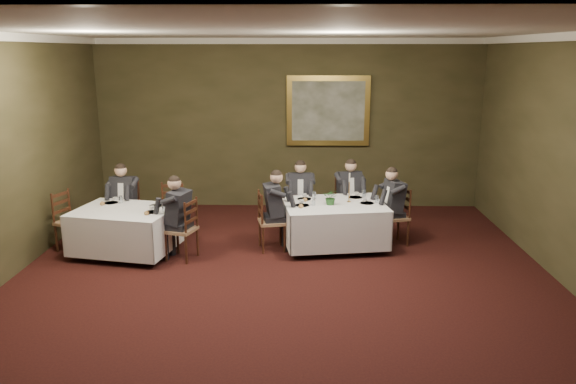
{
  "coord_description": "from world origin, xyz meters",
  "views": [
    {
      "loc": [
        0.23,
        -6.7,
        3.25
      ],
      "look_at": [
        0.06,
        1.62,
        1.15
      ],
      "focal_mm": 35.0,
      "sensor_mm": 36.0,
      "label": 1
    }
  ],
  "objects_px": {
    "table_second": "(125,228)",
    "diner_main_endleft": "(272,220)",
    "chair_main_backleft": "(300,217)",
    "chair_main_backright": "(348,215)",
    "painting": "(328,111)",
    "diner_main_backleft": "(300,205)",
    "chair_sec_endright": "(182,242)",
    "centerpiece": "(331,196)",
    "diner_sec_backleft": "(125,210)",
    "table_main": "(334,221)",
    "chair_main_endleft": "(271,233)",
    "diner_main_endright": "(394,215)",
    "diner_main_backright": "(348,204)",
    "chair_sec_backleft": "(127,222)",
    "chair_main_endright": "(394,228)",
    "diner_sec_endright": "(181,228)",
    "chair_sec_endleft": "(72,233)",
    "chair_sec_backright": "(170,225)",
    "candlestick": "(349,191)"
  },
  "relations": [
    {
      "from": "centerpiece",
      "to": "chair_main_backright",
      "type": "bearing_deg",
      "value": 69.36
    },
    {
      "from": "chair_sec_backright",
      "to": "candlestick",
      "type": "height_order",
      "value": "candlestick"
    },
    {
      "from": "diner_main_backright",
      "to": "painting",
      "type": "height_order",
      "value": "painting"
    },
    {
      "from": "chair_main_backright",
      "to": "diner_main_backright",
      "type": "distance_m",
      "value": 0.23
    },
    {
      "from": "chair_main_endleft",
      "to": "chair_sec_backright",
      "type": "bearing_deg",
      "value": -115.38
    },
    {
      "from": "chair_main_backright",
      "to": "chair_main_endleft",
      "type": "distance_m",
      "value": 1.74
    },
    {
      "from": "chair_main_backleft",
      "to": "chair_main_backright",
      "type": "height_order",
      "value": "same"
    },
    {
      "from": "table_second",
      "to": "diner_main_endleft",
      "type": "distance_m",
      "value": 2.39
    },
    {
      "from": "chair_sec_backleft",
      "to": "chair_main_endright",
      "type": "bearing_deg",
      "value": -178.36
    },
    {
      "from": "table_main",
      "to": "chair_main_backright",
      "type": "distance_m",
      "value": 0.99
    },
    {
      "from": "diner_main_backright",
      "to": "chair_sec_endleft",
      "type": "bearing_deg",
      "value": -0.27
    },
    {
      "from": "chair_sec_backright",
      "to": "table_main",
      "type": "bearing_deg",
      "value": -175.62
    },
    {
      "from": "diner_sec_backleft",
      "to": "centerpiece",
      "type": "relative_size",
      "value": 4.83
    },
    {
      "from": "diner_main_endright",
      "to": "chair_sec_endleft",
      "type": "xyz_separation_m",
      "value": [
        -5.42,
        -0.4,
        -0.23
      ]
    },
    {
      "from": "chair_main_endleft",
      "to": "diner_main_endright",
      "type": "xyz_separation_m",
      "value": [
        2.09,
        0.32,
        0.23
      ]
    },
    {
      "from": "table_second",
      "to": "painting",
      "type": "relative_size",
      "value": 1.03
    },
    {
      "from": "chair_sec_endleft",
      "to": "centerpiece",
      "type": "relative_size",
      "value": 3.59
    },
    {
      "from": "painting",
      "to": "diner_main_backleft",
      "type": "bearing_deg",
      "value": -107.86
    },
    {
      "from": "chair_main_backright",
      "to": "chair_main_endright",
      "type": "distance_m",
      "value": 1.06
    },
    {
      "from": "diner_sec_backleft",
      "to": "chair_sec_endleft",
      "type": "bearing_deg",
      "value": 47.74
    },
    {
      "from": "table_second",
      "to": "chair_main_endright",
      "type": "bearing_deg",
      "value": 7.6
    },
    {
      "from": "diner_main_backleft",
      "to": "chair_main_endright",
      "type": "relative_size",
      "value": 1.35
    },
    {
      "from": "chair_sec_endright",
      "to": "centerpiece",
      "type": "xyz_separation_m",
      "value": [
        2.39,
        0.55,
        0.62
      ]
    },
    {
      "from": "chair_main_backright",
      "to": "table_main",
      "type": "bearing_deg",
      "value": 57.01
    },
    {
      "from": "chair_main_endleft",
      "to": "chair_sec_backleft",
      "type": "relative_size",
      "value": 1.0
    },
    {
      "from": "diner_main_backleft",
      "to": "diner_sec_backleft",
      "type": "xyz_separation_m",
      "value": [
        -3.1,
        -0.36,
        0.0
      ]
    },
    {
      "from": "diner_main_endleft",
      "to": "painting",
      "type": "relative_size",
      "value": 0.79
    },
    {
      "from": "chair_main_endleft",
      "to": "chair_sec_endright",
      "type": "relative_size",
      "value": 1.0
    },
    {
      "from": "diner_sec_endright",
      "to": "chair_sec_endleft",
      "type": "xyz_separation_m",
      "value": [
        -1.92,
        0.39,
        -0.23
      ]
    },
    {
      "from": "diner_main_backleft",
      "to": "diner_main_endright",
      "type": "distance_m",
      "value": 1.73
    },
    {
      "from": "table_second",
      "to": "chair_sec_backleft",
      "type": "height_order",
      "value": "chair_sec_backleft"
    },
    {
      "from": "chair_sec_backright",
      "to": "diner_sec_endright",
      "type": "distance_m",
      "value": 1.0
    },
    {
      "from": "chair_sec_backright",
      "to": "diner_sec_endright",
      "type": "bearing_deg",
      "value": 123.21
    },
    {
      "from": "chair_sec_endright",
      "to": "diner_sec_endright",
      "type": "bearing_deg",
      "value": 90.0
    },
    {
      "from": "painting",
      "to": "chair_sec_backleft",
      "type": "bearing_deg",
      "value": -149.93
    },
    {
      "from": "chair_main_endright",
      "to": "diner_main_endright",
      "type": "bearing_deg",
      "value": 90.0
    },
    {
      "from": "diner_main_endleft",
      "to": "centerpiece",
      "type": "distance_m",
      "value": 1.06
    },
    {
      "from": "chair_main_backleft",
      "to": "diner_sec_backleft",
      "type": "relative_size",
      "value": 0.74
    },
    {
      "from": "painting",
      "to": "chair_main_backright",
      "type": "bearing_deg",
      "value": -79.03
    },
    {
      "from": "table_main",
      "to": "diner_sec_endright",
      "type": "relative_size",
      "value": 1.38
    },
    {
      "from": "centerpiece",
      "to": "painting",
      "type": "bearing_deg",
      "value": 88.69
    },
    {
      "from": "chair_main_backleft",
      "to": "chair_main_endleft",
      "type": "bearing_deg",
      "value": 60.48
    },
    {
      "from": "candlestick",
      "to": "chair_main_backleft",
      "type": "bearing_deg",
      "value": 140.6
    },
    {
      "from": "chair_main_endright",
      "to": "chair_sec_endright",
      "type": "bearing_deg",
      "value": 87.05
    },
    {
      "from": "diner_main_backright",
      "to": "chair_main_backright",
      "type": "bearing_deg",
      "value": -90.0
    },
    {
      "from": "table_main",
      "to": "painting",
      "type": "distance_m",
      "value": 3.01
    },
    {
      "from": "chair_main_endleft",
      "to": "chair_main_backright",
      "type": "bearing_deg",
      "value": 116.15
    },
    {
      "from": "chair_main_backright",
      "to": "diner_sec_backleft",
      "type": "bearing_deg",
      "value": -6.82
    },
    {
      "from": "chair_main_endleft",
      "to": "painting",
      "type": "xyz_separation_m",
      "value": [
        1.05,
        2.71,
        1.76
      ]
    },
    {
      "from": "diner_main_endright",
      "to": "chair_sec_endleft",
      "type": "height_order",
      "value": "diner_main_endright"
    }
  ]
}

